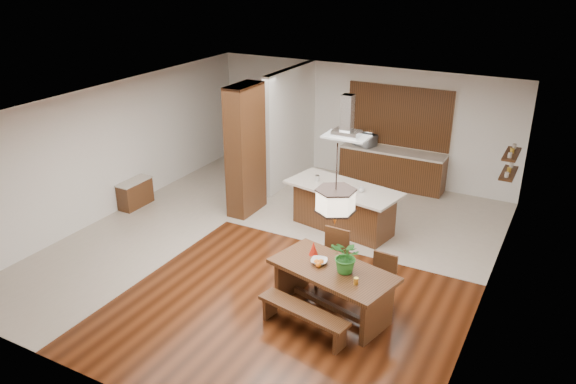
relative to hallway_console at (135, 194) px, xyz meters
The scene contains 25 objects.
room_shell 4.20m from the hallway_console, ahead, with size 9.00×9.04×2.92m.
tile_hallway 1.12m from the hallway_console, 10.68° to the right, with size 2.50×9.00×0.01m, color #B5A797.
tile_kitchen 5.57m from the hallway_console, 24.44° to the left, with size 5.50×4.00×0.01m, color #B5A797.
soffit_band 4.60m from the hallway_console, ahead, with size 8.00×9.00×0.02m, color #3C1B0F.
partition_pier 2.85m from the hallway_console, 22.54° to the left, with size 0.45×1.00×2.90m, color black.
partition_stub 4.09m from the hallway_console, 52.14° to the left, with size 0.18×2.40×2.90m, color silver.
hallway_console is the anchor object (origin of this frame).
hallway_doorway 4.41m from the hallway_console, 75.20° to the left, with size 1.10×0.20×2.10m, color black.
rear_counter 6.26m from the hallway_console, 39.75° to the left, with size 2.60×0.62×0.95m.
kitchen_window 6.58m from the hallway_console, 41.53° to the left, with size 2.60×0.08×1.50m, color #96582D.
shelf_lower 8.12m from the hallway_console, 17.35° to the left, with size 0.26×0.90×0.04m, color black.
shelf_upper 8.18m from the hallway_console, 17.35° to the left, with size 0.26×0.90×0.04m, color black.
dining_table 5.99m from the hallway_console, 16.62° to the right, with size 2.16×1.43×0.83m.
dining_bench 6.06m from the hallway_console, 23.40° to the right, with size 1.54×0.34×0.43m, color black, non-canonical shape.
dining_chair_left 5.49m from the hallway_console, 10.55° to the right, with size 0.46×0.46×1.05m, color black, non-canonical shape.
dining_chair_right 6.48m from the hallway_console, 11.03° to the right, with size 0.42×0.42×0.94m, color black, non-canonical shape.
pendant_lantern 6.28m from the hallway_console, 16.62° to the right, with size 0.64×0.64×1.31m, color beige, non-canonical shape.
foliage_plant 6.25m from the hallway_console, 16.10° to the right, with size 0.50×0.43×0.55m, color #287226.
fruit_bowl 5.74m from the hallway_console, 16.93° to the right, with size 0.27×0.27×0.07m, color #B7B2A0.
napkin_cone 5.50m from the hallway_console, 15.52° to the right, with size 0.15×0.15×0.24m, color #AE1A0C.
gold_ornament 6.54m from the hallway_console, 17.57° to the right, with size 0.07×0.07×0.11m, color gold.
kitchen_island 4.84m from the hallway_console, 14.10° to the left, with size 2.54×1.47×0.98m.
range_hood 5.29m from the hallway_console, 14.15° to the left, with size 0.90×0.55×0.87m, color silver, non-canonical shape.
island_cup 5.27m from the hallway_console, 11.59° to the left, with size 0.12×0.12×0.09m, color silver.
microwave 5.74m from the hallway_console, 44.69° to the left, with size 0.55×0.37×0.31m, color silver.
Camera 1 is at (4.92, -8.61, 5.39)m, focal length 35.00 mm.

